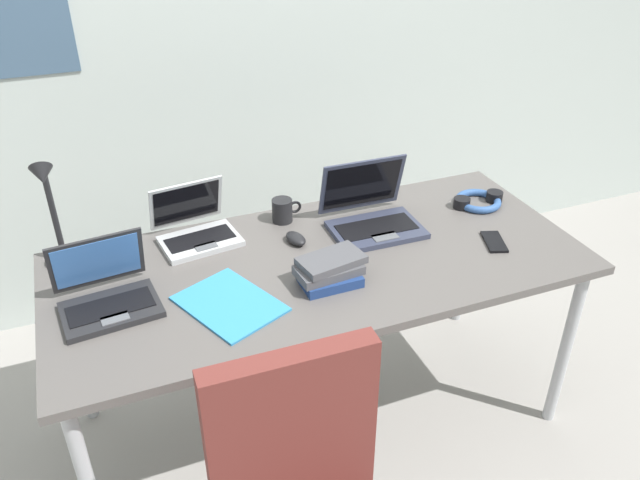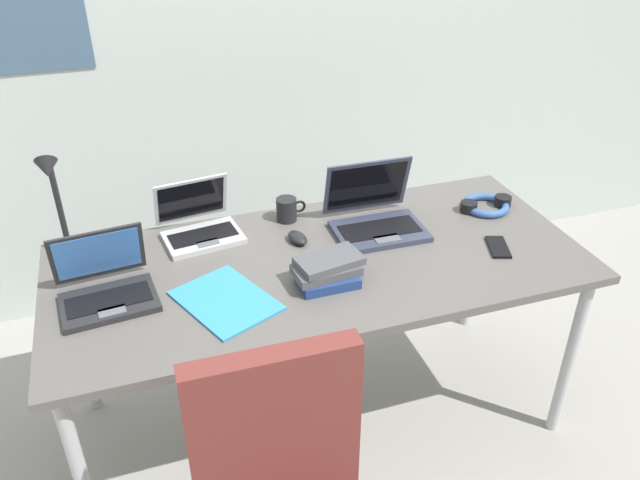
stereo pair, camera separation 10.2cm
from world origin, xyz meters
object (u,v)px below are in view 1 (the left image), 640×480
object	(u,v)px
laptop_mid_desk	(107,294)
laptop_by_keyboard	(372,215)
paper_folder_front_right	(229,304)
coffee_mug	(283,210)
laptop_near_lamp	(196,229)
headphones	(478,201)
desk_lamp	(53,215)
book_stack	(330,271)
cell_phone	(494,242)
computer_mouse	(296,238)

from	to	relation	value
laptop_mid_desk	laptop_by_keyboard	bearing A→B (deg)	8.27
paper_folder_front_right	coffee_mug	bearing A→B (deg)	53.47
laptop_near_lamp	headphones	bearing A→B (deg)	-7.72
desk_lamp	coffee_mug	bearing A→B (deg)	1.93
book_stack	cell_phone	bearing A→B (deg)	0.60
computer_mouse	coffee_mug	bearing A→B (deg)	74.11
headphones	book_stack	world-z (taller)	book_stack
laptop_near_lamp	computer_mouse	xyz separation A→B (m)	(0.32, -0.15, -0.02)
desk_lamp	paper_folder_front_right	distance (m)	0.64
computer_mouse	paper_folder_front_right	distance (m)	0.41
laptop_near_lamp	laptop_by_keyboard	bearing A→B (deg)	-13.65
laptop_mid_desk	coffee_mug	distance (m)	0.73
laptop_by_keyboard	coffee_mug	distance (m)	0.33
cell_phone	coffee_mug	size ratio (longest dim) A/B	1.20
cell_phone	paper_folder_front_right	bearing A→B (deg)	-160.60
computer_mouse	laptop_by_keyboard	bearing A→B (deg)	-12.11
laptop_near_lamp	laptop_mid_desk	bearing A→B (deg)	-139.17
desk_lamp	laptop_by_keyboard	bearing A→B (deg)	-7.28
laptop_mid_desk	paper_folder_front_right	distance (m)	0.37
laptop_near_lamp	cell_phone	bearing A→B (deg)	-23.14
paper_folder_front_right	laptop_near_lamp	bearing A→B (deg)	91.20
laptop_near_lamp	cell_phone	size ratio (longest dim) A/B	2.17
desk_lamp	laptop_near_lamp	bearing A→B (deg)	1.84
coffee_mug	laptop_by_keyboard	bearing A→B (deg)	-29.25
laptop_mid_desk	laptop_by_keyboard	world-z (taller)	laptop_by_keyboard
desk_lamp	laptop_mid_desk	world-z (taller)	desk_lamp
cell_phone	headphones	world-z (taller)	headphones
laptop_by_keyboard	laptop_near_lamp	bearing A→B (deg)	166.35
desk_lamp	laptop_by_keyboard	size ratio (longest dim) A/B	1.22
book_stack	paper_folder_front_right	distance (m)	0.33
coffee_mug	laptop_near_lamp	bearing A→B (deg)	-177.95
laptop_mid_desk	laptop_by_keyboard	size ratio (longest dim) A/B	0.93
desk_lamp	paper_folder_front_right	xyz separation A→B (m)	(0.45, -0.40, -0.19)
desk_lamp	computer_mouse	size ratio (longest dim) A/B	4.17
cell_phone	book_stack	world-z (taller)	book_stack
desk_lamp	coffee_mug	world-z (taller)	desk_lamp
laptop_mid_desk	computer_mouse	world-z (taller)	laptop_mid_desk
headphones	book_stack	distance (m)	0.79
laptop_by_keyboard	cell_phone	world-z (taller)	laptop_by_keyboard
headphones	coffee_mug	bearing A→B (deg)	168.12
cell_phone	headphones	bearing A→B (deg)	86.74
computer_mouse	book_stack	size ratio (longest dim) A/B	0.41
computer_mouse	cell_phone	distance (m)	0.70
laptop_by_keyboard	book_stack	xyz separation A→B (m)	(-0.28, -0.27, -0.00)
computer_mouse	coffee_mug	size ratio (longest dim) A/B	0.85
laptop_by_keyboard	computer_mouse	xyz separation A→B (m)	(-0.30, -0.00, -0.03)
laptop_near_lamp	book_stack	distance (m)	0.54
laptop_near_lamp	laptop_by_keyboard	xyz separation A→B (m)	(0.62, -0.15, 0.01)
laptop_by_keyboard	paper_folder_front_right	bearing A→B (deg)	-156.07
laptop_mid_desk	book_stack	distance (m)	0.68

